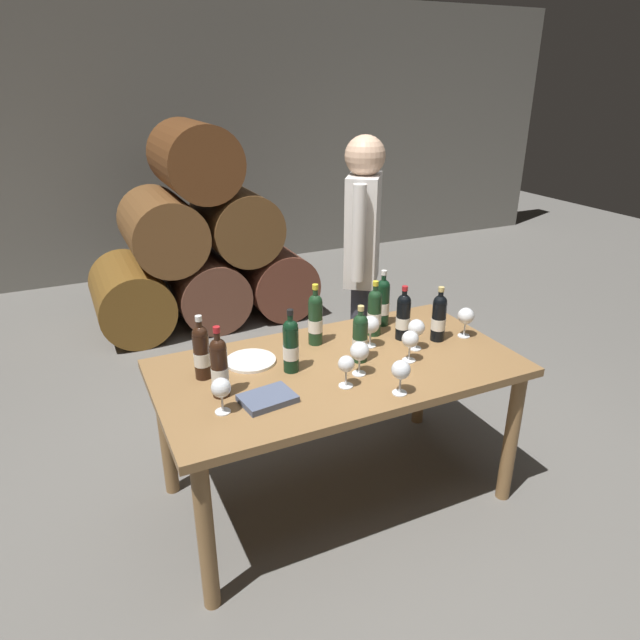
% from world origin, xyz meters
% --- Properties ---
extents(ground_plane, '(14.00, 14.00, 0.00)m').
position_xyz_m(ground_plane, '(0.00, 0.00, 0.00)').
color(ground_plane, '#66635E').
extents(cellar_back_wall, '(10.00, 0.24, 2.80)m').
position_xyz_m(cellar_back_wall, '(0.00, 4.20, 1.40)').
color(cellar_back_wall, slate).
rests_on(cellar_back_wall, ground_plane).
extents(barrel_stack, '(1.86, 0.90, 1.69)m').
position_xyz_m(barrel_stack, '(0.00, 2.60, 0.66)').
color(barrel_stack, brown).
rests_on(barrel_stack, ground_plane).
extents(dining_table, '(1.70, 0.90, 0.76)m').
position_xyz_m(dining_table, '(0.00, 0.00, 0.67)').
color(dining_table, olive).
rests_on(dining_table, ground_plane).
extents(wine_bottle_0, '(0.07, 0.07, 0.28)m').
position_xyz_m(wine_bottle_0, '(0.11, -0.01, 0.88)').
color(wine_bottle_0, '#19381E').
rests_on(wine_bottle_0, dining_table).
extents(wine_bottle_1, '(0.07, 0.07, 0.29)m').
position_xyz_m(wine_bottle_1, '(0.58, 0.03, 0.89)').
color(wine_bottle_1, black).
rests_on(wine_bottle_1, dining_table).
extents(wine_bottle_2, '(0.07, 0.07, 0.30)m').
position_xyz_m(wine_bottle_2, '(-0.22, 0.04, 0.89)').
color(wine_bottle_2, black).
rests_on(wine_bottle_2, dining_table).
extents(wine_bottle_3, '(0.07, 0.07, 0.32)m').
position_xyz_m(wine_bottle_3, '(-0.58, -0.04, 0.90)').
color(wine_bottle_3, black).
rests_on(wine_bottle_3, dining_table).
extents(wine_bottle_4, '(0.07, 0.07, 0.29)m').
position_xyz_m(wine_bottle_4, '(0.43, 0.12, 0.88)').
color(wine_bottle_4, black).
rests_on(wine_bottle_4, dining_table).
extents(wine_bottle_5, '(0.07, 0.07, 0.31)m').
position_xyz_m(wine_bottle_5, '(0.43, 0.32, 0.89)').
color(wine_bottle_5, black).
rests_on(wine_bottle_5, dining_table).
extents(wine_bottle_6, '(0.07, 0.07, 0.30)m').
position_xyz_m(wine_bottle_6, '(-0.61, 0.15, 0.89)').
color(wine_bottle_6, black).
rests_on(wine_bottle_6, dining_table).
extents(wine_bottle_7, '(0.07, 0.07, 0.32)m').
position_xyz_m(wine_bottle_7, '(-0.00, 0.25, 0.90)').
color(wine_bottle_7, '#19381E').
rests_on(wine_bottle_7, dining_table).
extents(wine_bottle_8, '(0.07, 0.07, 0.30)m').
position_xyz_m(wine_bottle_8, '(0.32, 0.22, 0.89)').
color(wine_bottle_8, '#19381E').
rests_on(wine_bottle_8, dining_table).
extents(wine_glass_0, '(0.09, 0.09, 0.16)m').
position_xyz_m(wine_glass_0, '(0.23, 0.11, 0.87)').
color(wine_glass_0, white).
rests_on(wine_glass_0, dining_table).
extents(wine_glass_1, '(0.09, 0.09, 0.16)m').
position_xyz_m(wine_glass_1, '(0.74, 0.00, 0.87)').
color(wine_glass_1, white).
rests_on(wine_glass_1, dining_table).
extents(wine_glass_2, '(0.08, 0.08, 0.15)m').
position_xyz_m(wine_glass_2, '(-0.61, -0.17, 0.87)').
color(wine_glass_2, white).
rests_on(wine_glass_2, dining_table).
extents(wine_glass_3, '(0.08, 0.08, 0.16)m').
position_xyz_m(wine_glass_3, '(0.42, -0.02, 0.87)').
color(wine_glass_3, white).
rests_on(wine_glass_3, dining_table).
extents(wine_glass_4, '(0.07, 0.07, 0.15)m').
position_xyz_m(wine_glass_4, '(-0.06, -0.20, 0.86)').
color(wine_glass_4, white).
rests_on(wine_glass_4, dining_table).
extents(wine_glass_5, '(0.08, 0.08, 0.16)m').
position_xyz_m(wine_glass_5, '(0.12, -0.35, 0.87)').
color(wine_glass_5, white).
rests_on(wine_glass_5, dining_table).
extents(wine_glass_6, '(0.09, 0.09, 0.16)m').
position_xyz_m(wine_glass_6, '(0.04, -0.13, 0.87)').
color(wine_glass_6, white).
rests_on(wine_glass_6, dining_table).
extents(wine_glass_7, '(0.08, 0.08, 0.15)m').
position_xyz_m(wine_glass_7, '(0.32, -0.11, 0.87)').
color(wine_glass_7, white).
rests_on(wine_glass_7, dining_table).
extents(tasting_notebook, '(0.24, 0.19, 0.03)m').
position_xyz_m(tasting_notebook, '(-0.42, -0.17, 0.77)').
color(tasting_notebook, '#4C5670').
rests_on(tasting_notebook, dining_table).
extents(serving_plate, '(0.24, 0.24, 0.01)m').
position_xyz_m(serving_plate, '(-0.37, 0.20, 0.77)').
color(serving_plate, white).
rests_on(serving_plate, dining_table).
extents(sommelier_presenting, '(0.33, 0.42, 1.72)m').
position_xyz_m(sommelier_presenting, '(0.54, 0.75, 1.04)').
color(sommelier_presenting, '#383842').
rests_on(sommelier_presenting, ground_plane).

